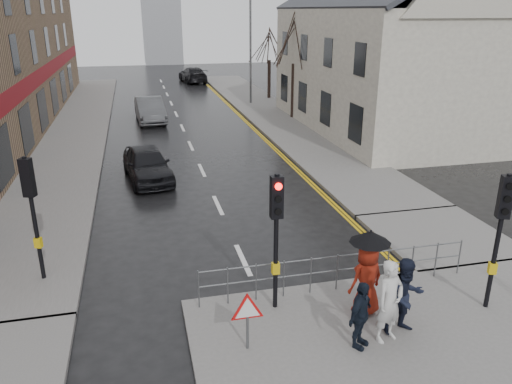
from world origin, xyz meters
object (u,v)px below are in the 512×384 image
pedestrian_with_umbrella (368,270)px  car_parked (147,164)px  car_mid (150,110)px  pedestrian_d (360,315)px  pedestrian_a (390,302)px  pedestrian_b (406,296)px

pedestrian_with_umbrella → car_parked: 12.57m
car_mid → car_parked: bearing=-96.6°
pedestrian_d → car_mid: 25.23m
pedestrian_a → car_parked: (-4.67, 12.73, -0.35)m
pedestrian_a → car_parked: pedestrian_a is taller
pedestrian_b → car_mid: (-4.55, 24.74, -0.25)m
pedestrian_d → pedestrian_b: bearing=-26.6°
pedestrian_a → pedestrian_with_umbrella: (-0.02, 1.06, 0.19)m
pedestrian_d → car_parked: 13.42m
pedestrian_d → car_parked: size_ratio=0.36×
pedestrian_b → pedestrian_with_umbrella: pedestrian_with_umbrella is taller
pedestrian_with_umbrella → car_mid: pedestrian_with_umbrella is taller
pedestrian_b → car_parked: size_ratio=0.42×
pedestrian_a → pedestrian_d: pedestrian_a is taller
pedestrian_a → pedestrian_d: size_ratio=1.22×
pedestrian_b → pedestrian_d: size_ratio=1.16×
pedestrian_a → pedestrian_with_umbrella: pedestrian_with_umbrella is taller
pedestrian_with_umbrella → car_parked: size_ratio=0.49×
pedestrian_b → pedestrian_with_umbrella: (-0.50, 0.89, 0.24)m
pedestrian_d → pedestrian_with_umbrella: bearing=20.2°
pedestrian_with_umbrella → pedestrian_d: bearing=-120.7°
pedestrian_a → pedestrian_b: 0.51m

